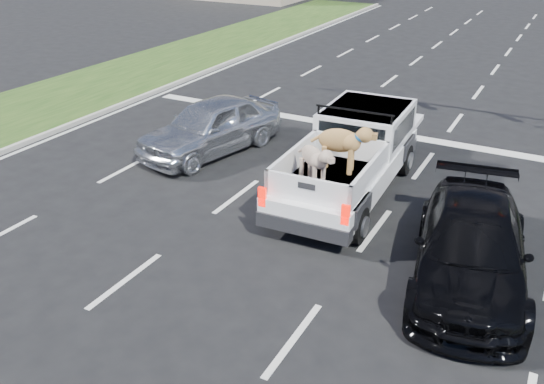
# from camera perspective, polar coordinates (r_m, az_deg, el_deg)

# --- Properties ---
(ground) EXTENTS (160.00, 160.00, 0.00)m
(ground) POSITION_cam_1_polar(r_m,az_deg,el_deg) (10.27, -6.83, -11.32)
(ground) COLOR black
(ground) RESTS_ON ground
(road_markings) EXTENTS (17.75, 60.00, 0.01)m
(road_markings) POSITION_cam_1_polar(r_m,az_deg,el_deg) (15.33, 7.10, 1.97)
(road_markings) COLOR silver
(road_markings) RESTS_ON ground
(grass_median_left) EXTENTS (5.00, 60.00, 0.10)m
(grass_median_left) POSITION_cam_1_polar(r_m,az_deg,el_deg) (21.55, -23.48, 7.26)
(grass_median_left) COLOR #1D3E13
(grass_median_left) RESTS_ON ground
(curb_left) EXTENTS (0.15, 60.00, 0.14)m
(curb_left) POSITION_cam_1_polar(r_m,az_deg,el_deg) (19.74, -18.91, 6.50)
(curb_left) COLOR #9D9A90
(curb_left) RESTS_ON ground
(pickup_truck) EXTENTS (2.30, 5.67, 2.10)m
(pickup_truck) POSITION_cam_1_polar(r_m,az_deg,el_deg) (13.87, 7.81, 3.70)
(pickup_truck) COLOR black
(pickup_truck) RESTS_ON ground
(silver_sedan) EXTENTS (2.82, 4.81, 1.54)m
(silver_sedan) POSITION_cam_1_polar(r_m,az_deg,el_deg) (16.40, -6.08, 6.52)
(silver_sedan) COLOR silver
(silver_sedan) RESTS_ON ground
(black_coupe) EXTENTS (2.78, 5.13, 1.41)m
(black_coupe) POSITION_cam_1_polar(r_m,az_deg,el_deg) (11.11, 19.10, -5.21)
(black_coupe) COLOR black
(black_coupe) RESTS_ON ground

